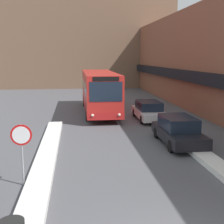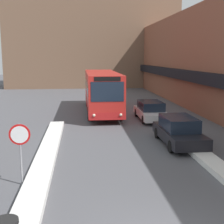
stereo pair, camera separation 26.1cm
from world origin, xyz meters
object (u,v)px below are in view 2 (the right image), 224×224
(parked_car_front, at_px, (179,131))
(parked_car_back, at_px, (151,111))
(stop_sign, at_px, (20,141))
(city_bus, at_px, (102,91))

(parked_car_front, distance_m, parked_car_back, 6.70)
(stop_sign, bearing_deg, city_bus, 75.11)
(city_bus, distance_m, parked_car_back, 5.07)
(city_bus, bearing_deg, stop_sign, -104.89)
(parked_car_front, xyz_separation_m, stop_sign, (-7.38, -4.65, 0.91))
(parked_car_back, xyz_separation_m, stop_sign, (-7.38, -11.35, 0.95))
(parked_car_front, bearing_deg, parked_car_back, 90.00)
(city_bus, height_order, stop_sign, city_bus)
(city_bus, relative_size, parked_car_back, 2.41)
(parked_car_front, distance_m, stop_sign, 8.77)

